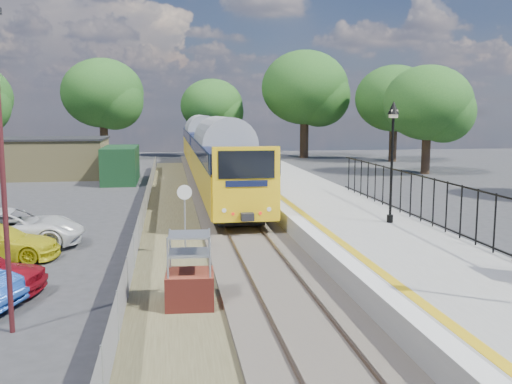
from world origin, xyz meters
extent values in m
plane|color=#2D2D30|center=(0.00, 0.00, 0.00)|extent=(120.00, 120.00, 0.00)
cube|color=#473F38|center=(0.00, 10.00, 0.10)|extent=(3.40, 80.00, 0.20)
cube|color=#4C472D|center=(-2.90, 8.00, 0.03)|extent=(2.60, 70.00, 0.06)
cube|color=brown|center=(-0.72, 10.00, 0.22)|extent=(0.07, 80.00, 0.14)
cube|color=brown|center=(0.72, 10.00, 0.22)|extent=(0.07, 80.00, 0.14)
cube|color=gray|center=(4.20, 8.00, 0.45)|extent=(5.00, 70.00, 0.90)
cube|color=silver|center=(1.95, 8.00, 0.91)|extent=(0.50, 70.00, 0.01)
cube|color=yellow|center=(2.45, 8.00, 0.91)|extent=(0.30, 70.00, 0.01)
cylinder|color=black|center=(5.30, 6.00, 1.05)|extent=(0.24, 0.24, 0.30)
cylinder|color=black|center=(5.30, 6.00, 2.90)|extent=(0.10, 0.10, 3.70)
cube|color=black|center=(5.30, 6.00, 4.85)|extent=(0.08, 0.08, 0.30)
cube|color=beige|center=(5.30, 6.00, 5.02)|extent=(0.26, 0.26, 0.30)
cone|color=black|center=(5.30, 6.00, 5.25)|extent=(0.44, 0.44, 0.50)
cube|color=black|center=(6.55, 2.50, 2.65)|extent=(0.05, 26.00, 0.05)
cube|color=#9C8E58|center=(-12.00, 32.00, 1.50)|extent=(8.00, 6.00, 3.00)
cube|color=black|center=(-12.00, 32.00, 3.05)|extent=(8.20, 6.20, 0.15)
cube|color=#133419|center=(-6.50, 28.00, 1.30)|extent=(2.40, 6.00, 2.60)
cylinder|color=#332319|center=(-10.00, 50.00, 1.92)|extent=(0.88, 0.88, 3.85)
ellipsoid|color=#1F511B|center=(-10.00, 50.00, 7.15)|extent=(8.80, 8.80, 7.48)
cylinder|color=#332319|center=(2.00, 52.00, 1.57)|extent=(0.72, 0.72, 3.15)
ellipsoid|color=#1F511B|center=(2.00, 52.00, 5.85)|extent=(7.20, 7.20, 6.12)
cylinder|color=#332319|center=(12.00, 48.00, 2.10)|extent=(0.96, 0.96, 4.20)
ellipsoid|color=#1F511B|center=(12.00, 48.00, 7.80)|extent=(9.60, 9.60, 8.16)
cylinder|color=#332319|center=(20.00, 42.00, 1.75)|extent=(0.80, 0.80, 3.50)
ellipsoid|color=#1F511B|center=(20.00, 42.00, 6.50)|extent=(8.00, 8.00, 6.80)
cylinder|color=#332319|center=(18.00, 30.00, 1.57)|extent=(0.72, 0.72, 3.15)
ellipsoid|color=#1F511B|center=(18.00, 30.00, 5.85)|extent=(7.20, 7.20, 6.12)
cube|color=yellow|center=(0.00, 17.89, 1.69)|extent=(2.80, 20.00, 1.90)
cube|color=#0E1535|center=(0.00, 17.89, 2.99)|extent=(2.82, 20.00, 0.90)
cube|color=black|center=(0.00, 17.89, 2.99)|extent=(2.82, 18.00, 0.70)
cube|color=black|center=(0.00, 17.89, 0.51)|extent=(2.00, 18.00, 0.45)
cube|color=yellow|center=(0.00, 38.49, 1.69)|extent=(2.80, 20.00, 1.90)
cube|color=#0E1535|center=(0.00, 38.49, 2.99)|extent=(2.82, 20.00, 0.90)
cube|color=black|center=(0.00, 38.49, 2.99)|extent=(2.82, 18.00, 0.70)
cube|color=black|center=(0.00, 38.49, 0.51)|extent=(2.00, 18.00, 0.45)
cube|color=black|center=(0.00, 7.68, 3.04)|extent=(2.24, 0.04, 1.10)
cube|color=maroon|center=(-2.54, 0.07, 0.48)|extent=(1.31, 1.31, 0.95)
cylinder|color=#999EA3|center=(-2.50, 5.41, 1.16)|extent=(0.06, 0.06, 2.32)
cylinder|color=silver|center=(-2.50, 5.36, 2.32)|extent=(0.52, 0.06, 0.52)
cylinder|color=#45171A|center=(-6.70, -1.00, 3.61)|extent=(0.12, 0.12, 7.22)
imported|color=silver|center=(-9.01, 7.71, 0.75)|extent=(5.63, 2.97, 1.51)
camera|label=1|loc=(-3.00, -14.40, 5.07)|focal=40.00mm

